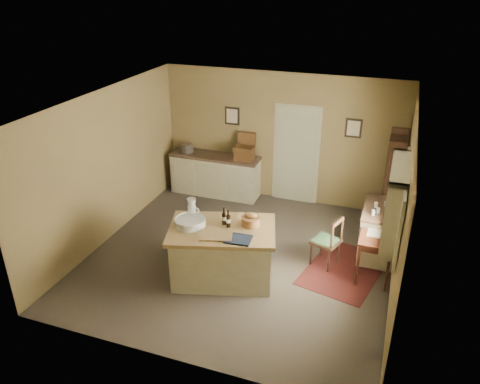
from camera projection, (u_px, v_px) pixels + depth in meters
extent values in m
plane|color=#4C443A|center=(240.00, 257.00, 8.09)|extent=(5.00, 5.00, 0.00)
cube|color=olive|center=(280.00, 138.00, 9.63)|extent=(5.00, 0.10, 2.70)
cube|color=olive|center=(168.00, 272.00, 5.38)|extent=(5.00, 0.10, 2.70)
cube|color=olive|center=(107.00, 166.00, 8.25)|extent=(0.10, 5.00, 2.70)
cube|color=olive|center=(403.00, 210.00, 6.75)|extent=(0.10, 5.00, 2.70)
plane|color=silver|center=(240.00, 103.00, 6.92)|extent=(5.00, 5.00, 0.00)
cube|color=#B1B293|center=(296.00, 154.00, 9.63)|extent=(0.97, 0.06, 2.11)
cube|color=black|center=(232.00, 116.00, 9.77)|extent=(0.32, 0.02, 0.38)
cube|color=beige|center=(232.00, 116.00, 9.76)|extent=(0.24, 0.01, 0.30)
cube|color=black|center=(354.00, 128.00, 9.02)|extent=(0.32, 0.02, 0.38)
cube|color=beige|center=(353.00, 128.00, 9.01)|extent=(0.24, 0.01, 0.30)
cube|color=beige|center=(390.00, 235.00, 6.77)|extent=(0.25, 1.32, 0.06)
cube|color=beige|center=(401.00, 168.00, 6.31)|extent=(0.25, 1.32, 0.06)
cube|color=white|center=(404.00, 204.00, 6.50)|extent=(0.01, 1.20, 1.00)
cube|color=beige|center=(399.00, 232.00, 5.81)|extent=(0.04, 0.35, 1.00)
cube|color=beige|center=(404.00, 181.00, 7.21)|extent=(0.04, 0.35, 1.00)
cube|color=beige|center=(222.00, 255.00, 7.37)|extent=(1.72, 1.33, 0.85)
cube|color=#9B7B4B|center=(222.00, 230.00, 7.18)|extent=(1.86, 1.47, 0.06)
cylinder|color=white|center=(190.00, 222.00, 7.22)|extent=(0.47, 0.47, 0.11)
cube|color=#9B7B4B|center=(216.00, 235.00, 6.94)|extent=(0.55, 0.45, 0.03)
cube|color=black|center=(238.00, 239.00, 6.85)|extent=(0.40, 0.33, 0.02)
cylinder|color=brown|center=(251.00, 221.00, 7.21)|extent=(0.28, 0.28, 0.14)
cylinder|color=black|center=(224.00, 216.00, 7.21)|extent=(0.07, 0.07, 0.29)
cylinder|color=black|center=(228.00, 219.00, 7.14)|extent=(0.07, 0.07, 0.29)
cube|color=beige|center=(215.00, 176.00, 10.18)|extent=(1.91, 0.52, 0.85)
cube|color=#332319|center=(215.00, 157.00, 9.99)|extent=(1.95, 0.55, 0.05)
cube|color=#492B14|center=(244.00, 153.00, 9.71)|extent=(0.38, 0.29, 0.28)
cylinder|color=#59544F|center=(186.00, 148.00, 10.14)|extent=(0.32, 0.32, 0.18)
cube|color=#451413|center=(344.00, 270.00, 7.73)|extent=(1.43, 1.80, 0.01)
cube|color=#33170F|center=(378.00, 234.00, 7.31)|extent=(0.52, 0.85, 0.03)
cube|color=#33170F|center=(377.00, 238.00, 7.34)|extent=(0.46, 0.79, 0.10)
cube|color=silver|center=(375.00, 233.00, 7.32)|extent=(0.22, 0.30, 0.01)
cylinder|color=black|center=(386.00, 226.00, 7.46)|extent=(0.05, 0.05, 0.05)
cylinder|color=#33170F|center=(358.00, 266.00, 7.21)|extent=(0.04, 0.04, 0.72)
cylinder|color=#33170F|center=(387.00, 271.00, 7.08)|extent=(0.04, 0.04, 0.72)
cylinder|color=#33170F|center=(363.00, 241.00, 7.87)|extent=(0.04, 0.04, 0.72)
cylinder|color=#33170F|center=(390.00, 246.00, 7.74)|extent=(0.04, 0.04, 0.72)
cube|color=beige|center=(378.00, 233.00, 7.99)|extent=(0.56, 1.01, 0.85)
cube|color=#332319|center=(382.00, 209.00, 7.80)|extent=(0.59, 1.05, 0.05)
cylinder|color=silver|center=(380.00, 209.00, 7.65)|extent=(0.24, 0.24, 0.09)
cube|color=#331F15|center=(391.00, 191.00, 8.29)|extent=(0.32, 0.04, 1.87)
cube|color=#331F15|center=(394.00, 175.00, 8.97)|extent=(0.32, 0.04, 1.87)
cube|color=#331F15|center=(401.00, 184.00, 8.58)|extent=(0.02, 0.84, 1.87)
cube|color=#331F15|center=(386.00, 224.00, 9.01)|extent=(0.32, 0.80, 0.03)
cube|color=#331F15|center=(389.00, 203.00, 8.81)|extent=(0.32, 0.80, 0.03)
cube|color=#331F15|center=(393.00, 180.00, 8.61)|extent=(0.32, 0.80, 0.03)
cube|color=#331F15|center=(396.00, 162.00, 8.45)|extent=(0.32, 0.80, 0.03)
cube|color=#331F15|center=(399.00, 142.00, 8.28)|extent=(0.32, 0.80, 0.03)
cylinder|color=white|center=(393.00, 177.00, 8.58)|extent=(0.12, 0.12, 0.11)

